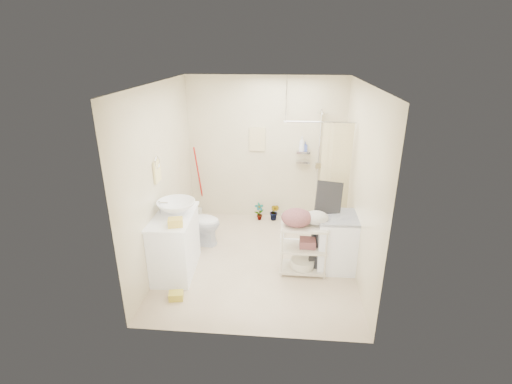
# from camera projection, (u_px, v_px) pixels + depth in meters

# --- Properties ---
(floor) EXTENTS (3.20, 3.20, 0.00)m
(floor) POSITION_uv_depth(u_px,v_px,m) (258.00, 260.00, 5.67)
(floor) COLOR beige
(floor) RESTS_ON ground
(ceiling) EXTENTS (2.80, 3.20, 0.04)m
(ceiling) POSITION_uv_depth(u_px,v_px,m) (259.00, 84.00, 4.71)
(ceiling) COLOR silver
(ceiling) RESTS_ON ground
(wall_back) EXTENTS (2.80, 0.04, 2.60)m
(wall_back) POSITION_uv_depth(u_px,v_px,m) (266.00, 150.00, 6.67)
(wall_back) COLOR beige
(wall_back) RESTS_ON ground
(wall_front) EXTENTS (2.80, 0.04, 2.60)m
(wall_front) POSITION_uv_depth(u_px,v_px,m) (246.00, 233.00, 3.71)
(wall_front) COLOR beige
(wall_front) RESTS_ON ground
(wall_left) EXTENTS (0.04, 3.20, 2.60)m
(wall_left) POSITION_uv_depth(u_px,v_px,m) (161.00, 177.00, 5.31)
(wall_left) COLOR beige
(wall_left) RESTS_ON ground
(wall_right) EXTENTS (0.04, 3.20, 2.60)m
(wall_right) POSITION_uv_depth(u_px,v_px,m) (360.00, 183.00, 5.08)
(wall_right) COLOR beige
(wall_right) RESTS_ON ground
(vanity) EXTENTS (0.61, 1.03, 0.88)m
(vanity) POSITION_uv_depth(u_px,v_px,m) (175.00, 243.00, 5.25)
(vanity) COLOR white
(vanity) RESTS_ON ground
(sink) EXTENTS (0.66, 0.66, 0.18)m
(sink) POSITION_uv_depth(u_px,v_px,m) (176.00, 207.00, 5.11)
(sink) COLOR white
(sink) RESTS_ON vanity
(counter_basket) EXTENTS (0.22, 0.19, 0.10)m
(counter_basket) POSITION_uv_depth(u_px,v_px,m) (175.00, 222.00, 4.77)
(counter_basket) COLOR gold
(counter_basket) RESTS_ON vanity
(floor_basket) EXTENTS (0.30, 0.25, 0.14)m
(floor_basket) POSITION_uv_depth(u_px,v_px,m) (176.00, 294.00, 4.77)
(floor_basket) COLOR gold
(floor_basket) RESTS_ON ground
(toilet) EXTENTS (0.78, 0.48, 0.76)m
(toilet) POSITION_uv_depth(u_px,v_px,m) (197.00, 222.00, 6.02)
(toilet) COLOR silver
(toilet) RESTS_ON ground
(mop) EXTENTS (0.17, 0.17, 1.37)m
(mop) POSITION_uv_depth(u_px,v_px,m) (197.00, 181.00, 6.93)
(mop) COLOR #B61711
(mop) RESTS_ON ground
(potted_plant_a) EXTENTS (0.21, 0.18, 0.33)m
(potted_plant_a) POSITION_uv_depth(u_px,v_px,m) (259.00, 212.00, 6.92)
(potted_plant_a) COLOR brown
(potted_plant_a) RESTS_ON ground
(potted_plant_b) EXTENTS (0.23, 0.21, 0.33)m
(potted_plant_b) POSITION_uv_depth(u_px,v_px,m) (274.00, 212.00, 6.90)
(potted_plant_b) COLOR brown
(potted_plant_b) RESTS_ON ground
(hanging_towel) EXTENTS (0.28, 0.03, 0.42)m
(hanging_towel) POSITION_uv_depth(u_px,v_px,m) (257.00, 139.00, 6.59)
(hanging_towel) COLOR beige
(hanging_towel) RESTS_ON wall_back
(towel_ring) EXTENTS (0.04, 0.22, 0.34)m
(towel_ring) POSITION_uv_depth(u_px,v_px,m) (157.00, 170.00, 5.06)
(towel_ring) COLOR #FFEB93
(towel_ring) RESTS_ON wall_left
(tp_holder) EXTENTS (0.08, 0.12, 0.14)m
(tp_holder) POSITION_uv_depth(u_px,v_px,m) (169.00, 212.00, 5.56)
(tp_holder) COLOR white
(tp_holder) RESTS_ON wall_left
(shower) EXTENTS (1.10, 1.10, 2.10)m
(shower) POSITION_uv_depth(u_px,v_px,m) (314.00, 174.00, 6.19)
(shower) COLOR silver
(shower) RESTS_ON ground
(shampoo_bottle_a) EXTENTS (0.13, 0.13, 0.26)m
(shampoo_bottle_a) POSITION_uv_depth(u_px,v_px,m) (302.00, 144.00, 6.49)
(shampoo_bottle_a) COLOR silver
(shampoo_bottle_a) RESTS_ON shower
(shampoo_bottle_b) EXTENTS (0.07, 0.08, 0.16)m
(shampoo_bottle_b) POSITION_uv_depth(u_px,v_px,m) (305.00, 146.00, 6.52)
(shampoo_bottle_b) COLOR #3C4C9B
(shampoo_bottle_b) RESTS_ON shower
(washing_machine) EXTENTS (0.57, 0.59, 0.82)m
(washing_machine) POSITION_uv_depth(u_px,v_px,m) (336.00, 242.00, 5.36)
(washing_machine) COLOR white
(washing_machine) RESTS_ON ground
(laundry_rack) EXTENTS (0.65, 0.39, 0.89)m
(laundry_rack) POSITION_uv_depth(u_px,v_px,m) (303.00, 244.00, 5.22)
(laundry_rack) COLOR beige
(laundry_rack) RESTS_ON ground
(ironing_board) EXTENTS (0.39, 0.17, 1.32)m
(ironing_board) POSITION_uv_depth(u_px,v_px,m) (326.00, 225.00, 5.29)
(ironing_board) COLOR black
(ironing_board) RESTS_ON ground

